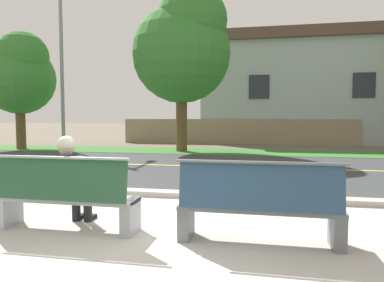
{
  "coord_description": "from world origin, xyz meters",
  "views": [
    {
      "loc": [
        1.25,
        -3.93,
        1.49
      ],
      "look_at": [
        -0.16,
        3.2,
        1.0
      ],
      "focal_mm": 32.79,
      "sensor_mm": 36.0,
      "label": 1
    }
  ],
  "objects_px": {
    "bench_left": "(64,197)",
    "seated_person_blue": "(71,178)",
    "shade_tree_far_left": "(20,74)",
    "bench_right": "(259,207)",
    "streetlamp": "(64,53)",
    "shade_tree_left": "(184,46)"
  },
  "relations": [
    {
      "from": "bench_left",
      "to": "bench_right",
      "type": "bearing_deg",
      "value": 0.0
    },
    {
      "from": "bench_right",
      "to": "streetlamp",
      "type": "relative_size",
      "value": 0.24
    },
    {
      "from": "seated_person_blue",
      "to": "shade_tree_far_left",
      "type": "relative_size",
      "value": 0.23
    },
    {
      "from": "bench_left",
      "to": "streetlamp",
      "type": "xyz_separation_m",
      "value": [
        -6.47,
        10.81,
        3.97
      ]
    },
    {
      "from": "bench_right",
      "to": "streetlamp",
      "type": "bearing_deg",
      "value": 129.61
    },
    {
      "from": "bench_left",
      "to": "streetlamp",
      "type": "distance_m",
      "value": 13.21
    },
    {
      "from": "streetlamp",
      "to": "bench_left",
      "type": "bearing_deg",
      "value": -59.09
    },
    {
      "from": "shade_tree_left",
      "to": "bench_left",
      "type": "bearing_deg",
      "value": -85.81
    },
    {
      "from": "streetlamp",
      "to": "shade_tree_left",
      "type": "height_order",
      "value": "streetlamp"
    },
    {
      "from": "bench_left",
      "to": "shade_tree_far_left",
      "type": "distance_m",
      "value": 14.03
    },
    {
      "from": "streetlamp",
      "to": "shade_tree_far_left",
      "type": "xyz_separation_m",
      "value": [
        -2.16,
        -0.19,
        -0.9
      ]
    },
    {
      "from": "bench_left",
      "to": "seated_person_blue",
      "type": "height_order",
      "value": "seated_person_blue"
    },
    {
      "from": "bench_right",
      "to": "streetlamp",
      "type": "height_order",
      "value": "streetlamp"
    },
    {
      "from": "shade_tree_far_left",
      "to": "shade_tree_left",
      "type": "xyz_separation_m",
      "value": [
        7.84,
        0.14,
        0.99
      ]
    },
    {
      "from": "seated_person_blue",
      "to": "streetlamp",
      "type": "height_order",
      "value": "streetlamp"
    },
    {
      "from": "streetlamp",
      "to": "shade_tree_far_left",
      "type": "relative_size",
      "value": 1.44
    },
    {
      "from": "bench_left",
      "to": "bench_right",
      "type": "xyz_separation_m",
      "value": [
        2.47,
        0.0,
        0.0
      ]
    },
    {
      "from": "seated_person_blue",
      "to": "bench_right",
      "type": "bearing_deg",
      "value": -3.96
    },
    {
      "from": "bench_left",
      "to": "shade_tree_far_left",
      "type": "bearing_deg",
      "value": 129.09
    },
    {
      "from": "streetlamp",
      "to": "shade_tree_left",
      "type": "bearing_deg",
      "value": -0.49
    },
    {
      "from": "shade_tree_left",
      "to": "bench_right",
      "type": "bearing_deg",
      "value": -73.13
    },
    {
      "from": "shade_tree_far_left",
      "to": "shade_tree_left",
      "type": "height_order",
      "value": "shade_tree_left"
    }
  ]
}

